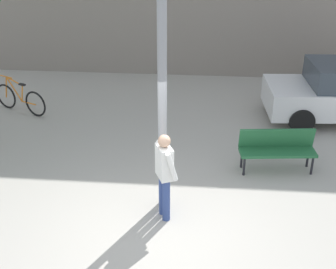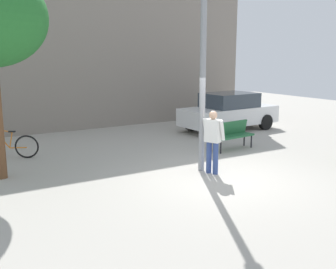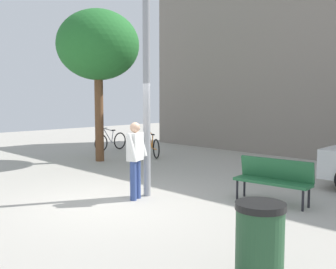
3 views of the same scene
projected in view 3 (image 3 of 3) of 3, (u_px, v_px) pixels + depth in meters
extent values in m
plane|color=#A8A399|center=(114.00, 202.00, 8.36)|extent=(36.00, 36.00, 0.00)
cube|color=gray|center=(320.00, 54.00, 14.50)|extent=(14.98, 2.00, 7.53)
cylinder|color=gray|center=(147.00, 86.00, 8.71)|extent=(0.16, 0.16, 4.88)
cylinder|color=#334784|center=(138.00, 179.00, 8.67)|extent=(0.14, 0.14, 0.85)
cylinder|color=#334784|center=(133.00, 181.00, 8.49)|extent=(0.14, 0.14, 0.85)
cube|color=white|center=(135.00, 147.00, 8.51)|extent=(0.36, 0.45, 0.60)
sphere|color=tan|center=(135.00, 127.00, 8.47)|extent=(0.22, 0.22, 0.22)
cylinder|color=white|center=(142.00, 144.00, 8.72)|extent=(0.25, 0.17, 0.55)
cylinder|color=white|center=(132.00, 147.00, 8.26)|extent=(0.25, 0.17, 0.55)
cube|color=#236038|center=(272.00, 182.00, 8.25)|extent=(1.64, 0.61, 0.06)
cube|color=#236038|center=(276.00, 169.00, 8.37)|extent=(1.60, 0.30, 0.44)
cylinder|color=black|center=(303.00, 201.00, 7.69)|extent=(0.05, 0.05, 0.42)
cylinder|color=black|center=(237.00, 190.00, 8.60)|extent=(0.05, 0.05, 0.42)
cylinder|color=black|center=(309.00, 197.00, 7.94)|extent=(0.05, 0.05, 0.42)
cylinder|color=black|center=(244.00, 187.00, 8.85)|extent=(0.05, 0.05, 0.42)
cylinder|color=brown|center=(99.00, 118.00, 13.62)|extent=(0.29, 0.29, 2.98)
ellipsoid|color=#246C2B|center=(98.00, 45.00, 13.38)|extent=(2.77, 2.77, 2.35)
torus|color=black|center=(147.00, 145.00, 15.25)|extent=(0.67, 0.34, 0.71)
torus|color=black|center=(156.00, 149.00, 14.22)|extent=(0.67, 0.34, 0.71)
cylinder|color=orange|center=(150.00, 139.00, 14.88)|extent=(0.47, 0.24, 0.64)
cylinder|color=orange|center=(151.00, 133.00, 14.82)|extent=(0.54, 0.28, 0.18)
cylinder|color=orange|center=(152.00, 142.00, 14.62)|extent=(0.14, 0.09, 0.48)
cylinder|color=orange|center=(154.00, 149.00, 14.46)|extent=(0.47, 0.24, 0.04)
cylinder|color=orange|center=(148.00, 138.00, 15.17)|extent=(0.17, 0.10, 0.63)
cube|color=black|center=(153.00, 135.00, 14.55)|extent=(0.22, 0.16, 0.04)
cylinder|color=orange|center=(148.00, 130.00, 15.08)|extent=(0.41, 0.21, 0.03)
torus|color=black|center=(101.00, 143.00, 15.93)|extent=(0.17, 0.71, 0.71)
torus|color=black|center=(120.00, 141.00, 16.82)|extent=(0.17, 0.71, 0.71)
cylinder|color=#ADADB7|center=(107.00, 135.00, 16.19)|extent=(0.12, 0.50, 0.64)
cylinder|color=#ADADB7|center=(108.00, 130.00, 16.21)|extent=(0.13, 0.58, 0.18)
cylinder|color=#ADADB7|center=(112.00, 137.00, 16.43)|extent=(0.06, 0.14, 0.48)
cylinder|color=#ADADB7|center=(116.00, 142.00, 16.62)|extent=(0.12, 0.50, 0.04)
cylinder|color=#ADADB7|center=(102.00, 136.00, 15.95)|extent=(0.06, 0.17, 0.63)
cube|color=black|center=(113.00, 130.00, 16.45)|extent=(0.11, 0.21, 0.04)
cylinder|color=#ADADB7|center=(103.00, 128.00, 15.98)|extent=(0.10, 0.44, 0.03)
cylinder|color=#234C2D|center=(260.00, 248.00, 4.61)|extent=(0.56, 0.56, 0.92)
cylinder|color=black|center=(261.00, 206.00, 4.57)|extent=(0.59, 0.59, 0.08)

